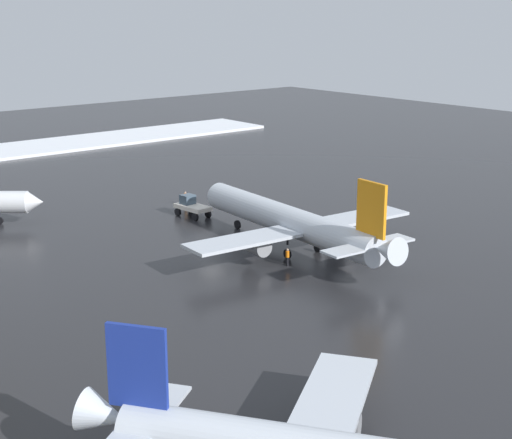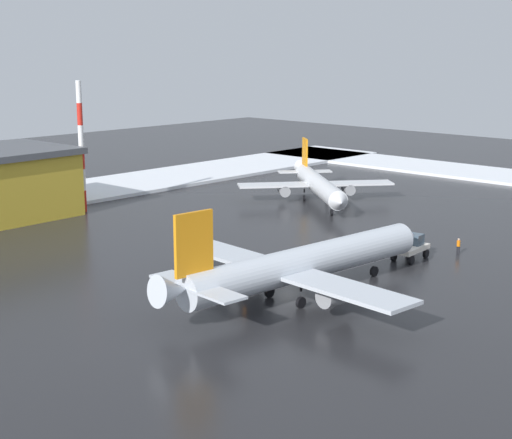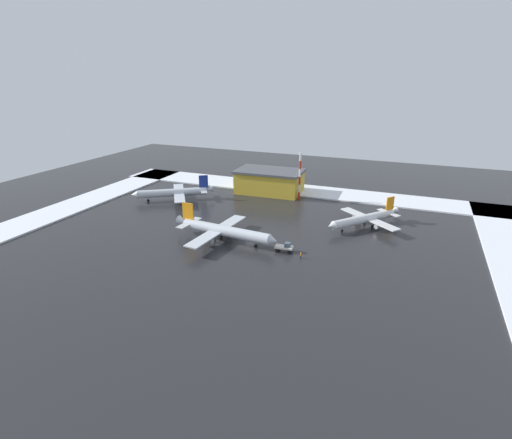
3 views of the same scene
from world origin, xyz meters
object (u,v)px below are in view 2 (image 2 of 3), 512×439
Objects in this scene: pushback_tug at (411,247)px; airplane_far_rear at (301,264)px; airplane_distant_tail at (318,184)px; antenna_mast at (81,147)px; ground_crew_by_nose_gear at (245,287)px; ground_crew_beside_wing at (458,245)px.

airplane_far_rear is at bearing 175.36° from pushback_tug.
airplane_distant_tail is 1.29× the size of antenna_mast.
pushback_tug reaches higher than ground_crew_by_nose_gear.
airplane_distant_tail is 32.54m from antenna_mast.
airplane_far_rear is 1.82× the size of antenna_mast.
pushback_tug is 2.78× the size of ground_crew_beside_wing.
airplane_far_rear is 5.27m from ground_crew_by_nose_gear.
pushback_tug is 21.30m from ground_crew_by_nose_gear.
airplane_distant_tail is at bearing 146.53° from ground_crew_by_nose_gear.
airplane_distant_tail is 4.66× the size of pushback_tug.
antenna_mast reaches higher than airplane_distant_tail.
ground_crew_by_nose_gear is at bearing -52.37° from ground_crew_beside_wing.
pushback_tug is 45.97m from antenna_mast.
ground_crew_beside_wing is (11.53, 28.16, -1.65)m from airplane_distant_tail.
airplane_distant_tail is 30.45m from pushback_tug.
airplane_distant_tail is 12.95× the size of ground_crew_beside_wing.
antenna_mast is at bearing -169.78° from ground_crew_by_nose_gear.
ground_crew_by_nose_gear is (25.98, -6.20, 0.00)m from ground_crew_beside_wing.
antenna_mast is (14.30, -47.03, 7.61)m from ground_crew_beside_wing.
airplane_distant_tail is at bearing -151.22° from ground_crew_beside_wing.
antenna_mast is at bearing -112.03° from ground_crew_beside_wing.
airplane_far_rear is at bearing 79.30° from antenna_mast.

